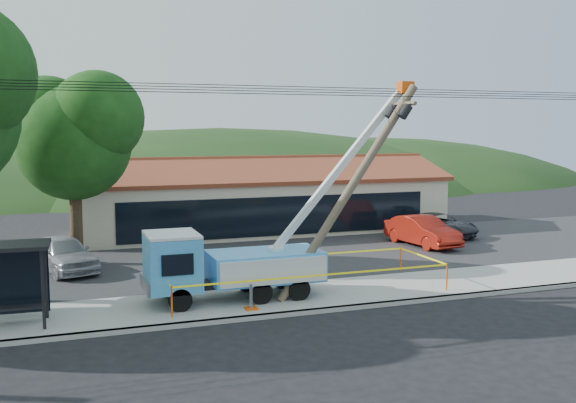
# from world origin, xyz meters

# --- Properties ---
(ground) EXTENTS (120.00, 120.00, 0.00)m
(ground) POSITION_xyz_m (0.00, 0.00, 0.00)
(ground) COLOR black
(ground) RESTS_ON ground
(curb) EXTENTS (60.00, 0.25, 0.15)m
(curb) POSITION_xyz_m (0.00, 2.10, 0.07)
(curb) COLOR gray
(curb) RESTS_ON ground
(sidewalk) EXTENTS (60.00, 4.00, 0.15)m
(sidewalk) POSITION_xyz_m (0.00, 4.00, 0.07)
(sidewalk) COLOR gray
(sidewalk) RESTS_ON ground
(parking_lot) EXTENTS (60.00, 12.00, 0.10)m
(parking_lot) POSITION_xyz_m (0.00, 12.00, 0.05)
(parking_lot) COLOR #28282B
(parking_lot) RESTS_ON ground
(strip_mall) EXTENTS (22.50, 8.53, 4.67)m
(strip_mall) POSITION_xyz_m (4.00, 19.98, 1.88)
(strip_mall) COLOR beige
(strip_mall) RESTS_ON ground
(tree_lot) EXTENTS (6.30, 5.60, 8.94)m
(tree_lot) POSITION_xyz_m (-7.00, 13.00, 6.21)
(tree_lot) COLOR #332316
(tree_lot) RESTS_ON ground
(hill_center) EXTENTS (89.60, 64.00, 32.00)m
(hill_center) POSITION_xyz_m (10.00, 55.00, 0.00)
(hill_center) COLOR black
(hill_center) RESTS_ON ground
(hill_east) EXTENTS (72.80, 52.00, 26.00)m
(hill_east) POSITION_xyz_m (30.00, 55.00, 0.00)
(hill_east) COLOR black
(hill_east) RESTS_ON ground
(utility_truck) EXTENTS (10.36, 3.47, 8.00)m
(utility_truck) POSITION_xyz_m (-1.91, 4.34, 1.54)
(utility_truck) COLOR black
(utility_truck) RESTS_ON ground
(leaning_pole) EXTENTS (5.58, 1.78, 7.94)m
(leaning_pole) POSITION_xyz_m (2.66, 3.52, 4.44)
(leaning_pole) COLOR brown
(leaning_pole) RESTS_ON ground
(bus_shelter) EXTENTS (2.79, 1.80, 2.62)m
(bus_shelter) POSITION_xyz_m (-9.37, 3.72, 2.08)
(bus_shelter) COLOR black
(bus_shelter) RESTS_ON ground
(caution_tape) EXTENTS (10.64, 3.60, 1.04)m
(caution_tape) POSITION_xyz_m (0.97, 4.59, 0.92)
(caution_tape) COLOR #E04E0C
(caution_tape) RESTS_ON ground
(car_silver) EXTENTS (3.36, 5.06, 1.60)m
(car_silver) POSITION_xyz_m (-7.64, 11.45, 0.00)
(car_silver) COLOR #9FA0A6
(car_silver) RESTS_ON ground
(car_red) EXTENTS (2.23, 4.96, 1.58)m
(car_red) POSITION_xyz_m (10.53, 11.60, 0.00)
(car_red) COLOR #A11C10
(car_red) RESTS_ON ground
(car_dark) EXTENTS (3.87, 5.27, 1.33)m
(car_dark) POSITION_xyz_m (13.00, 13.90, 0.00)
(car_dark) COLOR #222327
(car_dark) RESTS_ON ground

